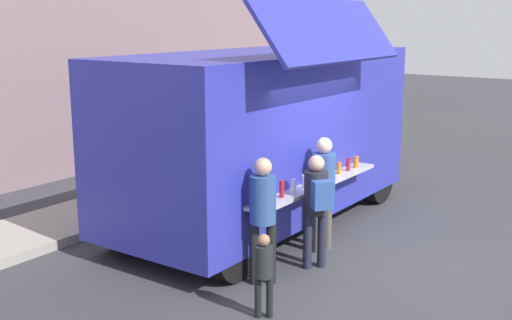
% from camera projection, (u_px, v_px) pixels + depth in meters
% --- Properties ---
extents(ground_plane, '(60.00, 60.00, 0.00)m').
position_uv_depth(ground_plane, '(360.00, 253.00, 9.61)').
color(ground_plane, '#38383D').
extents(food_truck_main, '(5.94, 3.08, 3.72)m').
position_uv_depth(food_truck_main, '(265.00, 132.00, 10.69)').
color(food_truck_main, '#2C31A6').
rests_on(food_truck_main, ground).
extents(trash_bin, '(0.60, 0.60, 0.88)m').
position_uv_depth(trash_bin, '(271.00, 148.00, 15.14)').
color(trash_bin, '#2E5F3B').
rests_on(trash_bin, ground).
extents(customer_front_ordering, '(0.36, 0.35, 1.74)m').
position_uv_depth(customer_front_ordering, '(323.00, 184.00, 9.52)').
color(customer_front_ordering, '#4F4940').
rests_on(customer_front_ordering, ground).
extents(customer_mid_with_backpack, '(0.49, 0.51, 1.62)m').
position_uv_depth(customer_mid_with_backpack, '(317.00, 200.00, 8.81)').
color(customer_mid_with_backpack, '#202136').
rests_on(customer_mid_with_backpack, ground).
extents(customer_rear_waiting, '(0.35, 0.35, 1.70)m').
position_uv_depth(customer_rear_waiting, '(263.00, 209.00, 8.31)').
color(customer_rear_waiting, black).
rests_on(customer_rear_waiting, ground).
extents(child_near_queue, '(0.21, 0.21, 1.03)m').
position_uv_depth(child_near_queue, '(264.00, 268.00, 7.42)').
color(child_near_queue, black).
rests_on(child_near_queue, ground).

